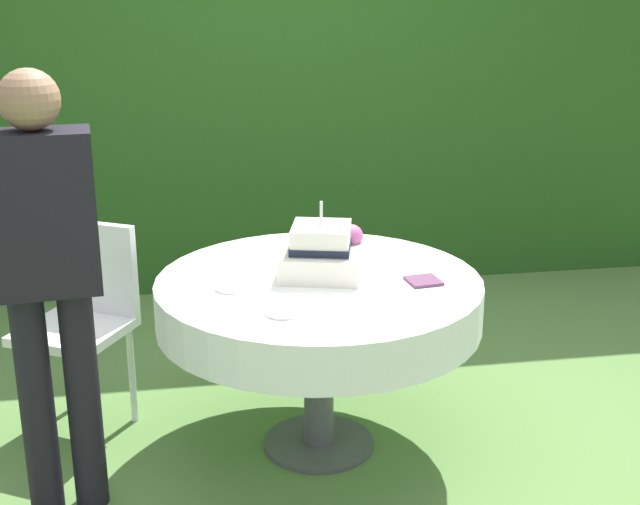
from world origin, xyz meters
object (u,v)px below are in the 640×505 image
object	(u,v)px
serving_plate_near	(284,312)
napkin_stack	(423,281)
garden_chair	(84,308)
standing_person	(47,269)
serving_plate_far	(231,288)
cake_table	(319,302)
wedding_cake	(323,252)

from	to	relation	value
serving_plate_near	napkin_stack	distance (m)	0.62
serving_plate_near	garden_chair	distance (m)	1.05
serving_plate_near	standing_person	size ratio (longest dim) A/B	0.08
serving_plate_far	napkin_stack	world-z (taller)	same
napkin_stack	standing_person	xyz separation A→B (m)	(-1.37, -0.16, 0.18)
standing_person	serving_plate_near	bearing A→B (deg)	-4.82
garden_chair	serving_plate_far	bearing A→B (deg)	-34.46
serving_plate_near	garden_chair	world-z (taller)	garden_chair
serving_plate_near	napkin_stack	world-z (taller)	same
cake_table	garden_chair	world-z (taller)	garden_chair
cake_table	wedding_cake	distance (m)	0.20
cake_table	standing_person	bearing A→B (deg)	-164.59
napkin_stack	wedding_cake	bearing A→B (deg)	155.92
cake_table	garden_chair	size ratio (longest dim) A/B	1.44
cake_table	standing_person	distance (m)	1.06
cake_table	serving_plate_near	distance (m)	0.40
standing_person	cake_table	bearing A→B (deg)	15.41
serving_plate_far	standing_person	distance (m)	0.69
cake_table	standing_person	world-z (taller)	standing_person
garden_chair	serving_plate_near	bearing A→B (deg)	-41.91
serving_plate_far	napkin_stack	distance (m)	0.74
cake_table	serving_plate_near	world-z (taller)	serving_plate_near
serving_plate_near	standing_person	world-z (taller)	standing_person
wedding_cake	garden_chair	size ratio (longest dim) A/B	0.43
serving_plate_near	serving_plate_far	world-z (taller)	same
serving_plate_far	napkin_stack	xyz separation A→B (m)	(0.74, -0.05, 0.00)
standing_person	napkin_stack	bearing A→B (deg)	6.82
wedding_cake	serving_plate_near	bearing A→B (deg)	-117.57
serving_plate_near	wedding_cake	bearing A→B (deg)	62.43
cake_table	wedding_cake	bearing A→B (deg)	66.36
wedding_cake	standing_person	xyz separation A→B (m)	(-1.00, -0.33, 0.10)
napkin_stack	cake_table	bearing A→B (deg)	165.04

